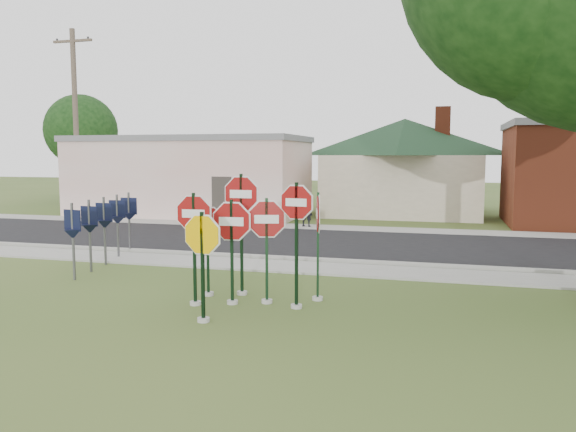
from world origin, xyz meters
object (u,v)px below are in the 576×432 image
(stop_sign_yellow, at_px, (202,253))
(utility_pole_near, at_px, (76,120))
(pedestrian, at_px, (306,208))
(stop_sign_center, at_px, (232,237))
(stop_sign_left, at_px, (194,233))

(stop_sign_yellow, relative_size, utility_pole_near, 0.24)
(utility_pole_near, height_order, pedestrian, utility_pole_near)
(stop_sign_center, bearing_deg, stop_sign_yellow, -92.79)
(stop_sign_yellow, distance_m, stop_sign_left, 1.29)
(stop_sign_center, distance_m, utility_pole_near, 19.81)
(stop_sign_yellow, height_order, stop_sign_left, stop_sign_left)
(utility_pole_near, bearing_deg, stop_sign_yellow, -47.92)
(utility_pole_near, bearing_deg, stop_sign_left, -47.24)
(stop_sign_yellow, xyz_separation_m, stop_sign_left, (-0.67, 1.08, 0.22))
(stop_sign_center, relative_size, stop_sign_yellow, 1.06)
(stop_sign_center, xyz_separation_m, pedestrian, (-1.47, 12.86, -0.61))
(utility_pole_near, relative_size, pedestrian, 5.88)
(stop_sign_yellow, relative_size, stop_sign_left, 0.89)
(pedestrian, bearing_deg, stop_sign_center, 107.37)
(utility_pole_near, xyz_separation_m, pedestrian, (12.31, -0.95, -4.10))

